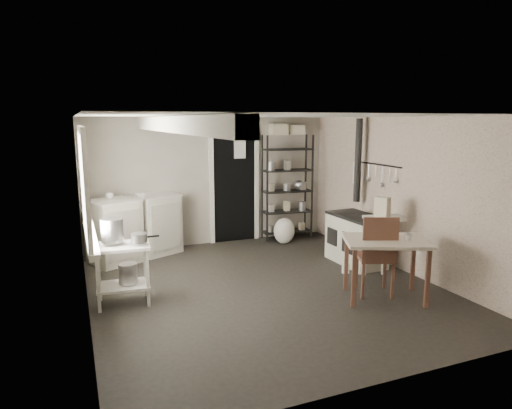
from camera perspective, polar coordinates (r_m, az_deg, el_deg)
name	(u,v)px	position (r m, az deg, el deg)	size (l,w,h in m)	color
floor	(264,287)	(6.32, 1.04, -10.32)	(5.00, 5.00, 0.00)	black
ceiling	(265,116)	(5.91, 1.12, 11.02)	(5.00, 5.00, 0.00)	beige
wall_back	(211,181)	(8.33, -5.71, 2.90)	(4.50, 0.02, 2.30)	#A09889
wall_front	(385,256)	(3.90, 15.78, -6.25)	(4.50, 0.02, 2.30)	#A09889
wall_left	(83,218)	(5.54, -20.86, -1.61)	(0.02, 5.00, 2.30)	#A09889
wall_right	(402,194)	(7.18, 17.82, 1.22)	(0.02, 5.00, 2.30)	#A09889
window	(83,185)	(5.68, -20.85, 2.26)	(0.12, 1.76, 1.28)	silver
doorway	(234,188)	(8.46, -2.71, 2.03)	(0.96, 0.10, 2.08)	silver
ceiling_beam	(171,124)	(5.54, -10.54, 9.85)	(0.18, 5.00, 0.18)	silver
wallpaper_panel	(402,194)	(7.18, 17.75, 1.22)	(0.01, 5.00, 2.30)	#C4B29F
utensil_rail	(376,164)	(7.56, 14.73, 4.88)	(0.06, 1.20, 0.44)	#B6B6B9
prep_table	(123,273)	(5.89, -16.32, -8.21)	(0.66, 0.47, 0.76)	silver
stockpot	(112,230)	(5.77, -17.55, -3.08)	(0.26, 0.26, 0.28)	#B6B6B9
saucepan	(139,238)	(5.69, -14.41, -4.04)	(0.20, 0.20, 0.11)	#B6B6B9
bucket	(128,273)	(5.90, -15.71, -8.28)	(0.23, 0.23, 0.25)	#B6B6B9
base_cabinets	(136,230)	(7.79, -14.83, -3.11)	(1.55, 0.66, 1.02)	beige
mixing_bowl	(141,201)	(7.65, -14.19, 0.45)	(0.27, 0.27, 0.07)	silver
counter_cup	(110,202)	(7.61, -17.79, 0.33)	(0.12, 0.12, 0.10)	silver
shelf_rack	(287,189)	(8.70, 3.89, 1.92)	(0.94, 0.36, 1.98)	black
shelf_jar	(271,168)	(8.53, 1.91, 4.61)	(0.09, 0.09, 0.20)	silver
storage_box_a	(278,133)	(8.56, 2.82, 8.91)	(0.30, 0.26, 0.21)	beige
storage_box_b	(297,134)	(8.73, 5.09, 8.78)	(0.28, 0.26, 0.18)	beige
stove	(356,236)	(7.38, 12.43, -3.91)	(0.55, 1.00, 0.78)	beige
stovepipe	(358,161)	(7.73, 12.63, 5.38)	(0.11, 0.11, 1.41)	black
side_ledge	(383,246)	(6.94, 15.55, -5.05)	(0.57, 0.30, 0.87)	silver
oats_box	(382,208)	(6.74, 15.50, -0.45)	(0.12, 0.20, 0.30)	beige
work_table	(385,270)	(6.06, 15.81, -7.85)	(1.03, 0.72, 0.78)	beige
table_cup	(408,238)	(5.98, 18.48, -4.02)	(0.09, 0.09, 0.08)	silver
chair	(375,258)	(6.15, 14.66, -6.49)	(0.44, 0.46, 1.07)	#502F22
flour_sack	(284,231)	(8.41, 3.55, -3.31)	(0.40, 0.34, 0.48)	silver
floor_crock	(346,268)	(6.99, 11.14, -7.79)	(0.12, 0.12, 0.14)	silver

